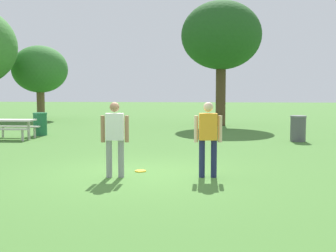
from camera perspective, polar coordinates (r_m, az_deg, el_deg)
The scene contains 9 objects.
ground_plane at distance 9.77m, azimuth -4.19°, elevation -6.42°, with size 120.00×120.00×0.00m, color #447530.
person_thrower at distance 9.31m, azimuth 5.36°, elevation -1.12°, with size 0.61×0.26×1.64m.
person_catcher at distance 9.33m, azimuth -7.10°, elevation -1.11°, with size 0.61×0.26×1.64m.
frisbee at distance 10.07m, azimuth -3.69°, elevation -6.00°, with size 0.27×0.27×0.03m, color yellow.
picnic_table_near at distance 17.69m, azimuth -20.06°, elevation 0.16°, with size 1.72×1.44×0.77m.
trash_can_beside_table at distance 16.62m, azimuth 16.94°, elevation -0.31°, with size 0.59×0.59×0.96m.
trash_can_further_along at distance 18.82m, azimuth -16.67°, elevation 0.26°, with size 0.59×0.59×0.96m.
tree_broad_center at distance 29.16m, azimuth -16.70°, elevation 7.20°, with size 3.57×3.57×4.79m.
tree_far_right at distance 23.48m, azimuth 7.11°, elevation 11.79°, with size 4.28×4.28×6.65m.
Camera 1 is at (1.61, -9.45, 1.89)m, focal length 45.75 mm.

